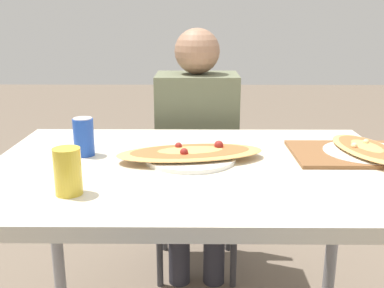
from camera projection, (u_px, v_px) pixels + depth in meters
The scene contains 8 objects.
dining_table at pixel (194, 186), 1.41m from camera, with size 1.27×0.87×0.78m.
chair_far_seated at pixel (197, 171), 2.20m from camera, with size 0.40×0.40×0.86m.
person_seated at pixel (197, 137), 2.04m from camera, with size 0.36×0.29×1.17m.
pizza_main at pixel (190, 154), 1.42m from camera, with size 0.49×0.29×0.05m.
soda_can at pixel (84, 137), 1.46m from camera, with size 0.07×0.07×0.12m.
drink_glass at pixel (68, 171), 1.13m from camera, with size 0.07×0.07×0.12m.
serving_tray at pixel (348, 154), 1.47m from camera, with size 0.37×0.29×0.01m.
pizza_second at pixel (366, 150), 1.47m from camera, with size 0.27×0.38×0.05m.
Camera 1 is at (0.01, -1.32, 1.22)m, focal length 42.00 mm.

